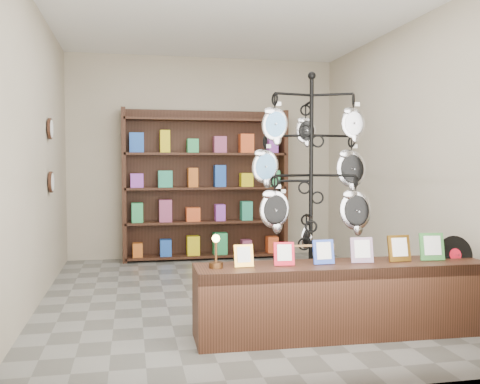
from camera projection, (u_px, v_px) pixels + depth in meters
name	position (u px, v px, depth m)	size (l,w,h in m)	color
ground	(236.00, 295.00, 5.70)	(5.00, 5.00, 0.00)	slate
room_envelope	(236.00, 121.00, 5.61)	(5.00, 5.00, 5.00)	#AFA28D
display_tree	(311.00, 176.00, 4.90)	(1.15, 1.07, 2.24)	black
front_shelf	(342.00, 299.00, 4.37)	(2.43, 0.55, 0.85)	black
back_shelving	(206.00, 189.00, 7.89)	(2.42, 0.36, 2.20)	black
wall_clocks	(51.00, 155.00, 6.01)	(0.03, 0.24, 0.84)	black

